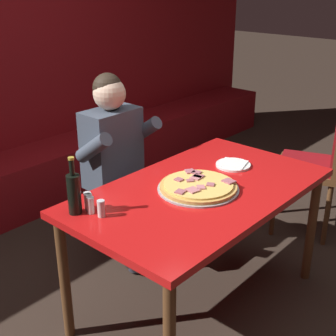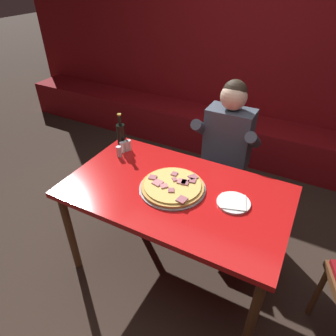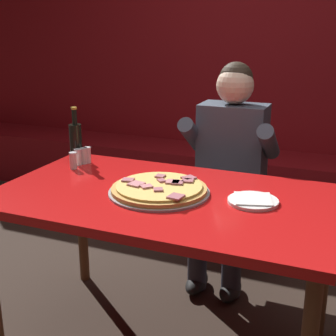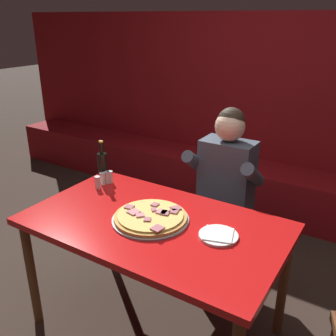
# 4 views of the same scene
# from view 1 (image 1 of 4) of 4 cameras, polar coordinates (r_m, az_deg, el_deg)

# --- Properties ---
(ground_plane) EXTENTS (24.00, 24.00, 0.00)m
(ground_plane) POSITION_cam_1_polar(r_m,az_deg,el_deg) (2.96, 3.60, -16.05)
(ground_plane) COLOR #33261E
(booth_bench) EXTENTS (6.46, 0.48, 0.46)m
(booth_bench) POSITION_cam_1_polar(r_m,az_deg,el_deg) (4.08, -17.31, -1.80)
(booth_bench) COLOR maroon
(booth_bench) RESTS_ON ground_plane
(main_dining_table) EXTENTS (1.47, 0.86, 0.77)m
(main_dining_table) POSITION_cam_1_polar(r_m,az_deg,el_deg) (2.59, 3.98, -4.06)
(main_dining_table) COLOR brown
(main_dining_table) RESTS_ON ground_plane
(pizza) EXTENTS (0.44, 0.44, 0.05)m
(pizza) POSITION_cam_1_polar(r_m,az_deg,el_deg) (2.53, 3.77, -2.27)
(pizza) COLOR #9E9EA3
(pizza) RESTS_ON main_dining_table
(plate_white_paper) EXTENTS (0.21, 0.21, 0.02)m
(plate_white_paper) POSITION_cam_1_polar(r_m,az_deg,el_deg) (2.86, 7.95, 0.41)
(plate_white_paper) COLOR white
(plate_white_paper) RESTS_ON main_dining_table
(beer_bottle) EXTENTS (0.07, 0.07, 0.29)m
(beer_bottle) POSITION_cam_1_polar(r_m,az_deg,el_deg) (2.29, -11.39, -2.94)
(beer_bottle) COLOR black
(beer_bottle) RESTS_ON main_dining_table
(shaker_black_pepper) EXTENTS (0.04, 0.04, 0.09)m
(shaker_black_pepper) POSITION_cam_1_polar(r_m,az_deg,el_deg) (2.33, -9.63, -4.24)
(shaker_black_pepper) COLOR silver
(shaker_black_pepper) RESTS_ON main_dining_table
(shaker_parmesan) EXTENTS (0.04, 0.04, 0.09)m
(shaker_parmesan) POSITION_cam_1_polar(r_m,az_deg,el_deg) (2.35, -9.75, -4.00)
(shaker_parmesan) COLOR silver
(shaker_parmesan) RESTS_ON main_dining_table
(shaker_red_pepper_flakes) EXTENTS (0.04, 0.04, 0.09)m
(shaker_red_pepper_flakes) POSITION_cam_1_polar(r_m,az_deg,el_deg) (2.31, -9.43, -4.59)
(shaker_red_pepper_flakes) COLOR silver
(shaker_red_pepper_flakes) RESTS_ON main_dining_table
(shaker_oregano) EXTENTS (0.04, 0.04, 0.09)m
(shaker_oregano) POSITION_cam_1_polar(r_m,az_deg,el_deg) (2.27, -8.15, -5.01)
(shaker_oregano) COLOR silver
(shaker_oregano) RESTS_ON main_dining_table
(diner_seated_blue_shirt) EXTENTS (0.53, 0.53, 1.27)m
(diner_seated_blue_shirt) POSITION_cam_1_polar(r_m,az_deg,el_deg) (3.09, -5.72, 0.82)
(diner_seated_blue_shirt) COLOR black
(diner_seated_blue_shirt) RESTS_ON ground_plane
(dining_chair_far_right) EXTENTS (0.56, 0.56, 0.98)m
(dining_chair_far_right) POSITION_cam_1_polar(r_m,az_deg,el_deg) (3.60, 17.91, 1.00)
(dining_chair_far_right) COLOR brown
(dining_chair_far_right) RESTS_ON ground_plane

